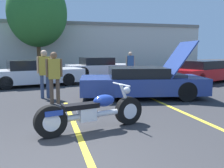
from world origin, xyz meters
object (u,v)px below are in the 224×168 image
object	(u,v)px
parked_car_right_row	(203,72)
parked_car_mid_right_row	(99,67)
show_car_hood_open	(142,82)
spectator_near_motorcycle	(130,64)
parked_car_mid_left_row	(34,74)
spectator_midground	(54,73)
motorcycle	(92,112)
spectator_far_lot	(44,70)
tree_background	(37,13)

from	to	relation	value
parked_car_right_row	parked_car_mid_right_row	size ratio (longest dim) A/B	1.09
show_car_hood_open	parked_car_right_row	xyz separation A→B (m)	(4.73, 3.21, 0.00)
parked_car_mid_right_row	show_car_hood_open	bearing A→B (deg)	-97.05
show_car_hood_open	spectator_near_motorcycle	size ratio (longest dim) A/B	2.86
parked_car_mid_left_row	spectator_midground	distance (m)	4.64
motorcycle	parked_car_mid_right_row	bearing A→B (deg)	62.71
spectator_midground	spectator_far_lot	size ratio (longest dim) A/B	0.96
tree_background	parked_car_mid_right_row	xyz separation A→B (m)	(3.88, -5.67, -4.15)
parked_car_right_row	parked_car_mid_right_row	bearing A→B (deg)	112.22
spectator_midground	parked_car_mid_left_row	bearing A→B (deg)	99.70
motorcycle	show_car_hood_open	distance (m)	4.07
tree_background	spectator_far_lot	size ratio (longest dim) A/B	4.42
tree_background	spectator_near_motorcycle	world-z (taller)	tree_background
spectator_midground	show_car_hood_open	bearing A→B (deg)	5.11
spectator_near_motorcycle	spectator_midground	bearing A→B (deg)	-129.77
show_car_hood_open	parked_car_mid_right_row	bearing A→B (deg)	100.41
parked_car_mid_right_row	spectator_far_lot	world-z (taller)	spectator_far_lot
motorcycle	spectator_far_lot	size ratio (longest dim) A/B	1.41
show_car_hood_open	spectator_near_motorcycle	xyz separation A→B (m)	(1.27, 4.97, 0.40)
parked_car_mid_left_row	parked_car_right_row	size ratio (longest dim) A/B	0.98
parked_car_mid_right_row	spectator_near_motorcycle	world-z (taller)	spectator_near_motorcycle
parked_car_right_row	spectator_near_motorcycle	distance (m)	3.90
show_car_hood_open	parked_car_right_row	size ratio (longest dim) A/B	0.94
motorcycle	spectator_near_motorcycle	bearing A→B (deg)	51.13
motorcycle	parked_car_mid_left_row	world-z (taller)	parked_car_mid_left_row
parked_car_mid_left_row	show_car_hood_open	bearing A→B (deg)	-60.75
spectator_far_lot	motorcycle	bearing A→B (deg)	-76.77
spectator_near_motorcycle	parked_car_mid_left_row	bearing A→B (deg)	-172.43
show_car_hood_open	parked_car_right_row	distance (m)	5.72
parked_car_mid_right_row	spectator_midground	distance (m)	8.75
motorcycle	tree_background	bearing A→B (deg)	80.10
parked_car_mid_left_row	parked_car_right_row	bearing A→B (deg)	-19.98
tree_background	motorcycle	bearing A→B (deg)	-85.36
parked_car_mid_right_row	spectator_midground	xyz separation A→B (m)	(-3.17, -8.15, 0.38)
spectator_midground	parked_car_mid_right_row	bearing A→B (deg)	68.75
spectator_near_motorcycle	spectator_far_lot	xyz separation A→B (m)	(-4.66, -4.19, 0.06)
tree_background	spectator_midground	xyz separation A→B (m)	(0.71, -13.82, -3.78)
parked_car_mid_right_row	tree_background	bearing A→B (deg)	117.81
parked_car_mid_left_row	spectator_near_motorcycle	distance (m)	5.20
show_car_hood_open	spectator_midground	bearing A→B (deg)	-163.97
tree_background	spectator_far_lot	xyz separation A→B (m)	(0.42, -12.76, -3.74)
spectator_midground	motorcycle	bearing A→B (deg)	-77.61
parked_car_right_row	spectator_midground	world-z (taller)	spectator_midground
tree_background	parked_car_mid_left_row	world-z (taller)	tree_background
show_car_hood_open	parked_car_mid_right_row	xyz separation A→B (m)	(0.07, 7.87, 0.04)
parked_car_right_row	spectator_far_lot	xyz separation A→B (m)	(-8.12, -2.44, 0.45)
parked_car_right_row	motorcycle	bearing A→B (deg)	-160.80
show_car_hood_open	spectator_far_lot	distance (m)	3.51
parked_car_mid_left_row	spectator_midground	bearing A→B (deg)	-93.19
parked_car_right_row	spectator_near_motorcycle	bearing A→B (deg)	130.33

